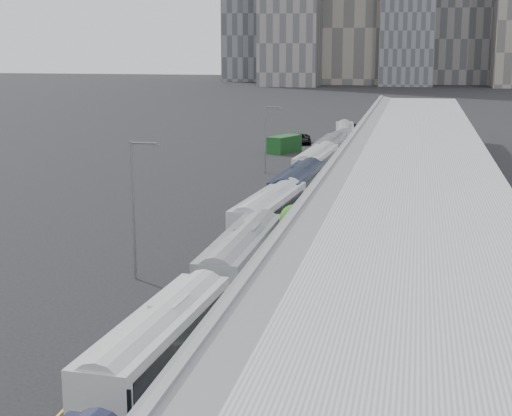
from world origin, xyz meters
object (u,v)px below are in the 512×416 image
(bus_4, at_px, (269,220))
(shipping_container, at_px, (284,144))
(suv, at_px, (303,139))
(bus_5, at_px, (298,192))
(street_lamp_far, at_px, (267,134))
(bus_3, at_px, (242,266))
(street_lamp_near, at_px, (136,201))
(bus_2, at_px, (160,356))
(bus_7, at_px, (330,154))
(bus_6, at_px, (316,169))
(bus_8, at_px, (345,139))

(bus_4, distance_m, shipping_container, 52.68)
(suv, bearing_deg, shipping_container, -106.27)
(bus_5, bearing_deg, street_lamp_far, 111.33)
(bus_3, xyz_separation_m, street_lamp_near, (-7.53, 1.34, 3.69))
(bus_3, xyz_separation_m, street_lamp_far, (-7.37, 46.77, 3.09))
(street_lamp_far, bearing_deg, street_lamp_near, -90.19)
(bus_2, height_order, bus_7, bus_7)
(bus_6, height_order, street_lamp_far, street_lamp_far)
(bus_4, relative_size, bus_8, 1.03)
(bus_2, height_order, bus_5, bus_5)
(bus_4, xyz_separation_m, bus_6, (0.30, 27.10, -0.00))
(street_lamp_far, bearing_deg, suv, 89.76)
(bus_3, distance_m, bus_7, 53.95)
(bus_7, bearing_deg, suv, 109.47)
(bus_6, height_order, bus_7, bus_6)
(bus_2, distance_m, bus_3, 14.90)
(bus_5, relative_size, suv, 2.53)
(bus_2, xyz_separation_m, shipping_container, (-7.90, 80.59, -0.40))
(bus_4, distance_m, street_lamp_far, 33.99)
(bus_4, relative_size, street_lamp_near, 1.49)
(bus_8, xyz_separation_m, suv, (-7.22, 5.72, -0.88))
(street_lamp_far, xyz_separation_m, shipping_container, (-1.03, 18.92, -3.56))
(bus_8, bearing_deg, street_lamp_far, -113.04)
(bus_8, bearing_deg, shipping_container, -155.61)
(suv, bearing_deg, bus_3, -94.65)
(bus_7, xyz_separation_m, street_lamp_near, (-7.16, -52.62, 3.74))
(bus_8, distance_m, street_lamp_far, 25.12)
(bus_7, relative_size, street_lamp_near, 1.43)
(bus_5, height_order, bus_6, bus_5)
(bus_3, distance_m, street_lamp_far, 47.45)
(bus_4, bearing_deg, bus_7, 94.37)
(bus_5, xyz_separation_m, street_lamp_near, (-7.23, -24.45, 3.65))
(bus_6, bearing_deg, bus_2, -86.32)
(bus_8, height_order, suv, bus_8)
(shipping_container, bearing_deg, bus_2, -60.96)
(bus_8, relative_size, shipping_container, 2.38)
(bus_5, bearing_deg, bus_7, 92.82)
(street_lamp_near, bearing_deg, street_lamp_far, 89.81)
(bus_6, xyz_separation_m, suv, (-6.77, 35.64, -0.92))
(bus_6, bearing_deg, street_lamp_far, 142.18)
(bus_6, distance_m, bus_7, 13.28)
(bus_5, xyz_separation_m, street_lamp_far, (-7.08, 20.98, 3.05))
(bus_4, height_order, bus_7, bus_4)
(bus_6, height_order, bus_8, bus_6)
(bus_3, bearing_deg, suv, 95.93)
(bus_5, relative_size, bus_8, 1.04)
(bus_4, relative_size, suv, 2.50)
(bus_7, distance_m, street_lamp_far, 10.52)
(bus_3, height_order, bus_8, bus_3)
(bus_4, height_order, suv, bus_4)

